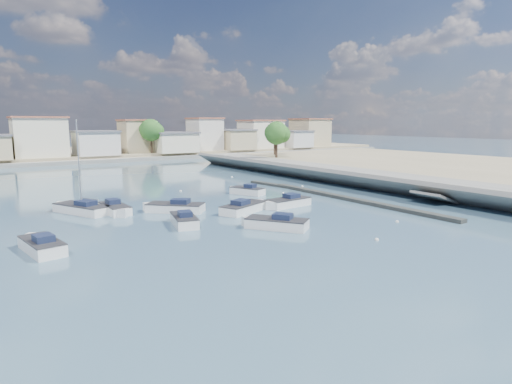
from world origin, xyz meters
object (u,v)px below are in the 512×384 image
(motorboat_d, at_px, (286,203))
(motorboat_b, at_px, (184,220))
(motorboat_a, at_px, (274,224))
(motorboat_e, at_px, (41,246))
(motorboat_c, at_px, (173,208))
(sailboat, at_px, (80,209))
(motorboat_f, at_px, (246,191))
(motorboat_h, at_px, (246,208))
(motorboat_g, at_px, (116,209))

(motorboat_d, bearing_deg, motorboat_b, -173.86)
(motorboat_a, relative_size, motorboat_e, 1.00)
(motorboat_a, xyz_separation_m, motorboat_d, (6.40, 6.58, -0.00))
(motorboat_b, bearing_deg, motorboat_c, 76.51)
(sailboat, bearing_deg, motorboat_b, -57.54)
(motorboat_f, bearing_deg, motorboat_e, -153.61)
(motorboat_c, distance_m, motorboat_f, 12.33)
(motorboat_h, relative_size, sailboat, 0.64)
(motorboat_e, relative_size, motorboat_f, 1.12)
(motorboat_a, height_order, motorboat_f, same)
(motorboat_a, relative_size, motorboat_b, 1.06)
(motorboat_g, bearing_deg, motorboat_d, -22.63)
(motorboat_a, xyz_separation_m, motorboat_b, (-5.53, 5.30, -0.00))
(motorboat_b, distance_m, motorboat_h, 7.33)
(motorboat_c, bearing_deg, motorboat_d, -21.11)
(motorboat_b, relative_size, motorboat_g, 0.93)
(motorboat_g, bearing_deg, motorboat_f, 8.46)
(motorboat_d, relative_size, motorboat_h, 0.95)
(motorboat_b, xyz_separation_m, sailboat, (-6.24, 9.81, 0.03))
(motorboat_e, distance_m, motorboat_f, 26.55)
(motorboat_d, bearing_deg, motorboat_a, -134.23)
(motorboat_e, bearing_deg, motorboat_h, 9.99)
(motorboat_h, bearing_deg, motorboat_d, -2.97)
(motorboat_c, relative_size, motorboat_d, 0.97)
(motorboat_a, relative_size, sailboat, 0.58)
(motorboat_b, bearing_deg, sailboat, 122.46)
(motorboat_b, height_order, motorboat_h, same)
(motorboat_e, bearing_deg, motorboat_c, 29.73)
(motorboat_a, height_order, motorboat_c, same)
(motorboat_d, distance_m, motorboat_e, 23.23)
(motorboat_e, bearing_deg, motorboat_d, 7.35)
(motorboat_e, xyz_separation_m, motorboat_h, (18.27, 3.22, 0.00))
(motorboat_d, distance_m, motorboat_g, 16.70)
(motorboat_b, bearing_deg, motorboat_e, -171.36)
(motorboat_g, bearing_deg, motorboat_e, -129.04)
(motorboat_c, relative_size, motorboat_h, 0.92)
(motorboat_b, xyz_separation_m, motorboat_g, (-3.48, 7.71, 0.00))
(motorboat_h, height_order, sailboat, sailboat)
(motorboat_d, height_order, sailboat, sailboat)
(motorboat_f, distance_m, motorboat_g, 16.34)
(motorboat_g, distance_m, motorboat_h, 12.32)
(motorboat_a, bearing_deg, motorboat_c, 111.62)
(motorboat_c, bearing_deg, motorboat_g, 154.11)
(motorboat_a, height_order, motorboat_d, same)
(motorboat_b, relative_size, motorboat_d, 0.88)
(motorboat_b, distance_m, motorboat_f, 16.22)
(sailboat, bearing_deg, motorboat_h, -31.69)
(sailboat, bearing_deg, motorboat_c, -30.38)
(motorboat_b, height_order, motorboat_d, same)
(motorboat_e, relative_size, sailboat, 0.58)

